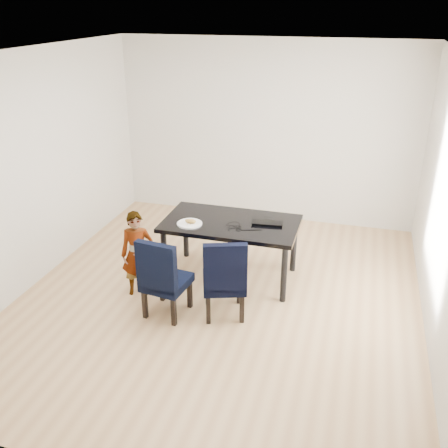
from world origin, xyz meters
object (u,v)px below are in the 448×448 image
(chair_right, at_px, (224,276))
(laptop, at_px, (267,221))
(dining_table, at_px, (231,250))
(chair_left, at_px, (166,275))
(child, at_px, (137,254))
(plate, at_px, (190,224))

(chair_right, relative_size, laptop, 2.60)
(dining_table, height_order, laptop, laptop)
(chair_left, bearing_deg, child, 155.56)
(dining_table, height_order, chair_right, chair_right)
(child, bearing_deg, laptop, 8.32)
(plate, bearing_deg, chair_left, -90.81)
(chair_left, height_order, plate, chair_left)
(laptop, bearing_deg, dining_table, 7.13)
(dining_table, relative_size, chair_right, 1.71)
(child, relative_size, laptop, 2.83)
(chair_left, xyz_separation_m, plate, (0.01, 0.74, 0.29))
(child, bearing_deg, chair_right, -27.57)
(dining_table, bearing_deg, chair_left, -116.04)
(chair_right, xyz_separation_m, plate, (-0.59, 0.58, 0.29))
(chair_left, distance_m, child, 0.55)
(chair_left, bearing_deg, chair_right, 22.35)
(chair_right, height_order, laptop, chair_right)
(chair_right, xyz_separation_m, child, (-1.07, 0.13, 0.04))
(dining_table, relative_size, chair_left, 1.72)
(plate, distance_m, laptop, 0.92)
(chair_right, bearing_deg, child, 154.03)
(child, relative_size, plate, 3.43)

